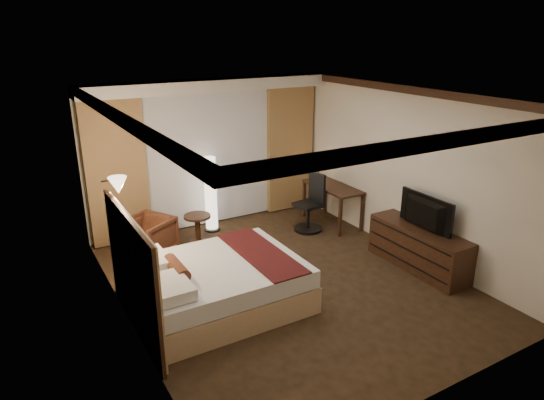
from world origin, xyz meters
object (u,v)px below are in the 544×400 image
desk (332,205)px  office_chair (308,203)px  dresser (419,248)px  floor_lamp (211,194)px  television (421,211)px  side_table (198,229)px  armchair (148,235)px  bed (219,285)px

desk → office_chair: office_chair is taller
dresser → office_chair: bearing=106.8°
floor_lamp → television: size_ratio=1.39×
desk → office_chair: bearing=-175.1°
floor_lamp → side_table: bearing=-137.2°
armchair → side_table: 0.90m
side_table → floor_lamp: floor_lamp is taller
bed → television: television is taller
bed → side_table: size_ratio=4.24×
office_chair → dresser: 2.19m
office_chair → dresser: bearing=-80.6°
bed → television: (3.09, -0.54, 0.63)m
bed → television: 3.20m
television → desk: bearing=1.6°
bed → dresser: 3.16m
desk → dresser: size_ratio=0.73×
bed → office_chair: (2.49, 1.54, 0.22)m
dresser → side_table: bearing=134.9°
dresser → bed: bearing=170.1°
dresser → television: size_ratio=1.69×
bed → office_chair: office_chair is taller
side_table → desk: (2.53, -0.45, 0.12)m
side_table → floor_lamp: (0.43, 0.40, 0.44)m
floor_lamp → dresser: 3.70m
desk → floor_lamp: bearing=157.8°
floor_lamp → desk: (2.10, -0.86, -0.32)m
office_chair → floor_lamp: bearing=141.8°
armchair → floor_lamp: size_ratio=0.52×
office_chair → television: bearing=-81.3°
armchair → office_chair: 2.88m
television → side_table: bearing=45.7°
desk → dresser: (0.05, -2.14, -0.05)m
dresser → television: 0.62m
side_table → dresser: dresser is taller
desk → dresser: desk is taller
office_chair → television: 2.21m
bed → television: bearing=-10.0°
armchair → floor_lamp: 1.45m
armchair → floor_lamp: bearing=79.6°
side_table → television: television is taller
side_table → office_chair: (1.95, -0.50, 0.28)m
television → bed: bearing=81.1°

